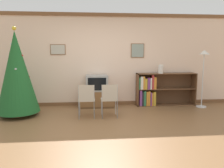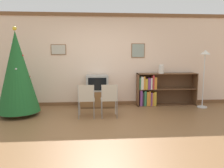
{
  "view_description": "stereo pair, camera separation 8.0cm",
  "coord_description": "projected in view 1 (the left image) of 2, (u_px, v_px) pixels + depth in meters",
  "views": [
    {
      "loc": [
        -0.25,
        -4.35,
        1.55
      ],
      "look_at": [
        0.26,
        1.17,
        0.77
      ],
      "focal_mm": 35.0,
      "sensor_mm": 36.0,
      "label": 1
    },
    {
      "loc": [
        -0.17,
        -4.36,
        1.55
      ],
      "look_at": [
        0.26,
        1.17,
        0.77
      ],
      "focal_mm": 35.0,
      "sensor_mm": 36.0,
      "label": 2
    }
  ],
  "objects": [
    {
      "name": "ground_plane",
      "position": [
        105.0,
        129.0,
        4.53
      ],
      "size": [
        24.0,
        24.0,
        0.0
      ],
      "primitive_type": "plane",
      "color": "brown"
    },
    {
      "name": "wall_back",
      "position": [
        100.0,
        60.0,
        6.47
      ],
      "size": [
        8.45,
        0.11,
        2.7
      ],
      "color": "beige",
      "rests_on": "ground_plane"
    },
    {
      "name": "christmas_tree",
      "position": [
        17.0,
        72.0,
        5.32
      ],
      "size": [
        1.02,
        1.02,
        2.19
      ],
      "color": "maroon",
      "rests_on": "ground_plane"
    },
    {
      "name": "tv_console",
      "position": [
        97.0,
        99.0,
        6.33
      ],
      "size": [
        0.98,
        0.45,
        0.48
      ],
      "color": "brown",
      "rests_on": "ground_plane"
    },
    {
      "name": "television",
      "position": [
        97.0,
        83.0,
        6.26
      ],
      "size": [
        0.62,
        0.44,
        0.45
      ],
      "color": "#9E9E99",
      "rests_on": "tv_console"
    },
    {
      "name": "folding_chair_left",
      "position": [
        86.0,
        99.0,
        5.2
      ],
      "size": [
        0.4,
        0.4,
        0.82
      ],
      "color": "#BCB29E",
      "rests_on": "ground_plane"
    },
    {
      "name": "folding_chair_right",
      "position": [
        109.0,
        98.0,
        5.25
      ],
      "size": [
        0.4,
        0.4,
        0.82
      ],
      "color": "#BCB29E",
      "rests_on": "ground_plane"
    },
    {
      "name": "bookshelf",
      "position": [
        155.0,
        90.0,
        6.51
      ],
      "size": [
        1.76,
        0.36,
        0.96
      ],
      "color": "brown",
      "rests_on": "ground_plane"
    },
    {
      "name": "vase",
      "position": [
        161.0,
        69.0,
        6.39
      ],
      "size": [
        0.16,
        0.16,
        0.25
      ],
      "color": "silver",
      "rests_on": "bookshelf"
    },
    {
      "name": "standing_lamp",
      "position": [
        204.0,
        64.0,
        6.17
      ],
      "size": [
        0.28,
        0.28,
        1.64
      ],
      "color": "silver",
      "rests_on": "ground_plane"
    }
  ]
}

